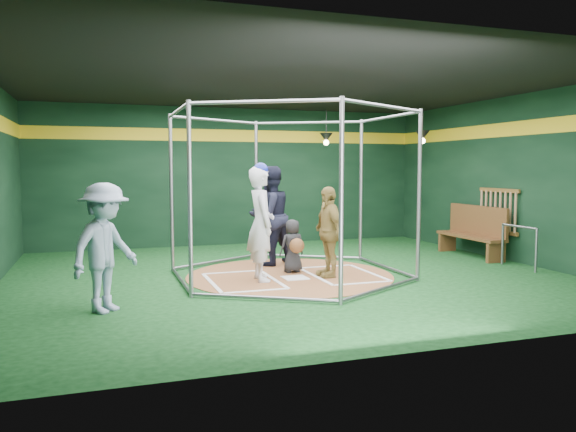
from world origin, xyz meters
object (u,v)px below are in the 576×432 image
object	(u,v)px
dugout_bench	(474,231)
visitor_leopard	(328,232)
batter_figure	(261,223)
umpire	(270,216)

from	to	relation	value
dugout_bench	visitor_leopard	bearing A→B (deg)	-163.91
visitor_leopard	dugout_bench	xyz separation A→B (m)	(4.01, 1.16, -0.25)
batter_figure	umpire	bearing A→B (deg)	67.59
umpire	dugout_bench	world-z (taller)	umpire
batter_figure	umpire	size ratio (longest dim) A/B	1.03
batter_figure	umpire	distance (m)	1.57
batter_figure	umpire	xyz separation A→B (m)	(0.60, 1.45, -0.02)
batter_figure	dugout_bench	world-z (taller)	batter_figure
umpire	batter_figure	bearing A→B (deg)	43.54
visitor_leopard	dugout_bench	world-z (taller)	visitor_leopard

